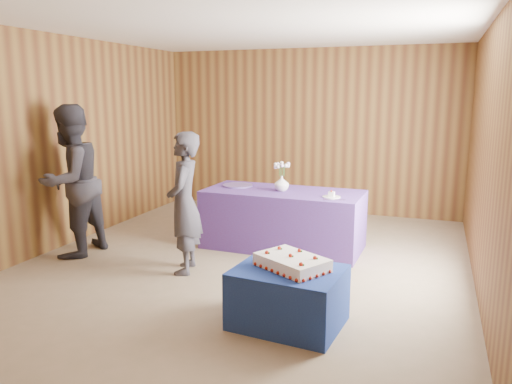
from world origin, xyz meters
The scene contains 13 objects.
ground centered at (0.00, 0.00, 0.00)m, with size 6.00×6.00×0.00m, color #86725C.
room_shell centered at (0.00, 0.00, 1.80)m, with size 5.04×6.04×2.72m.
cake_table centered at (0.92, -1.30, 0.25)m, with size 0.90×0.70×0.50m, color navy.
serving_table centered at (0.23, 0.80, 0.38)m, with size 2.00×0.90×0.75m, color #4B3491.
sheet_cake centered at (0.94, -1.26, 0.55)m, with size 0.73×0.66×0.14m.
vase centered at (0.21, 0.79, 0.85)m, with size 0.19×0.19×0.19m, color white.
flower_spray centered at (0.21, 0.79, 1.08)m, with size 0.21×0.20×0.16m.
platter centered at (-0.44, 0.91, 0.76)m, with size 0.40×0.40×0.02m, color #674F9E.
plate centered at (0.89, 0.60, 0.76)m, with size 0.21×0.21×0.01m, color silver.
cake_slice centered at (0.89, 0.60, 0.79)m, with size 0.07×0.06×0.08m.
knife centered at (0.96, 0.46, 0.75)m, with size 0.26×0.02×0.00m, color #ADADB1.
guest_left centered at (-0.54, -0.41, 0.78)m, with size 0.57×0.37×1.57m, color #36353E.
guest_right centered at (-2.10, -0.35, 0.92)m, with size 0.90×0.70×1.85m, color #33323C.
Camera 1 is at (2.03, -5.17, 1.96)m, focal length 35.00 mm.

